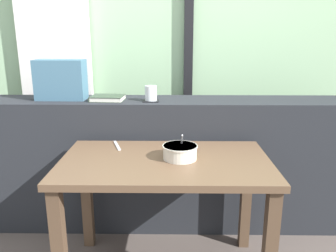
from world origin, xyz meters
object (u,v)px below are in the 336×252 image
Objects in this scene: closed_book at (107,98)px; fork_utensil at (117,145)px; coaster_square at (151,101)px; throw_pillow at (61,80)px; breakfast_table at (165,180)px; juice_glass at (151,94)px; soup_bowl at (180,152)px.

closed_book is 0.39m from fork_utensil.
coaster_square is 0.61m from throw_pillow.
coaster_square is at bearing 101.53° from breakfast_table.
juice_glass is 0.57m from soup_bowl.
throw_pillow reaches higher than fork_utensil.
coaster_square is 0.55× the size of soup_bowl.
coaster_square reaches higher than fork_utensil.
closed_book is at bearing 126.61° from breakfast_table.
breakfast_table is 10.92× the size of coaster_square.
closed_book reaches higher than coaster_square.
breakfast_table is 0.17m from soup_bowl.
juice_glass reaches higher than soup_bowl.
throw_pillow is at bearing 122.04° from fork_utensil.
juice_glass reaches higher than fork_utensil.
throw_pillow is (-0.70, 0.56, 0.45)m from breakfast_table.
coaster_square is 1.05× the size of juice_glass.
juice_glass reaches higher than breakfast_table.
breakfast_table is at bearing -38.63° from throw_pillow.
soup_bowl is at bearing -69.78° from juice_glass.
closed_book reaches higher than soup_bowl.
coaster_square is (-0.10, 0.50, 0.33)m from breakfast_table.
coaster_square is 0.40m from fork_utensil.
throw_pillow reaches higher than juice_glass.
soup_bowl is 0.42m from fork_utensil.
closed_book is 1.22× the size of soup_bowl.
throw_pillow reaches higher than breakfast_table.
fork_utensil is at bearing -39.48° from throw_pillow.
fork_utensil is at bearing -123.15° from juice_glass.
coaster_square is 0.45× the size of closed_book.
juice_glass is at bearing 101.53° from breakfast_table.
closed_book is (-0.39, 0.52, 0.34)m from breakfast_table.
breakfast_table is at bearing -78.47° from coaster_square.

